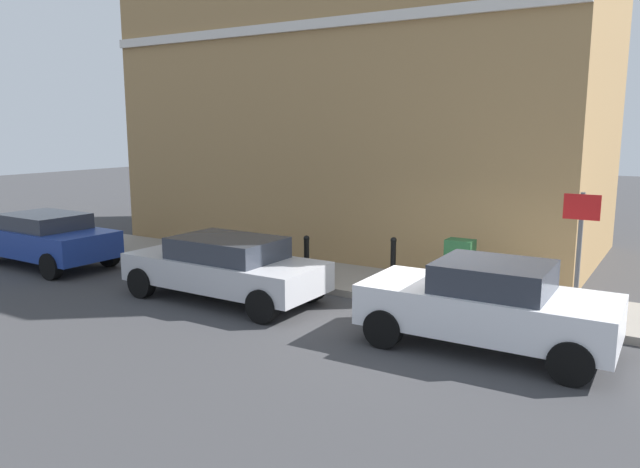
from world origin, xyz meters
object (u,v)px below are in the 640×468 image
object	(u,v)px
utility_cabinet	(459,269)
bollard_far_kerb	(307,257)
car_blue	(44,238)
street_sign	(580,238)
bollard_near_cabinet	(393,259)
car_white	(487,304)
car_silver	(225,266)

from	to	relation	value
utility_cabinet	bollard_far_kerb	distance (m)	3.34
bollard_far_kerb	car_blue	bearing A→B (deg)	103.88
utility_cabinet	street_sign	world-z (taller)	street_sign
bollard_near_cabinet	street_sign	xyz separation A→B (m)	(-0.74, -3.86, 0.96)
car_white	street_sign	bearing A→B (deg)	-122.08
car_white	car_blue	world-z (taller)	car_white
car_silver	car_blue	distance (m)	6.09
car_white	bollard_far_kerb	distance (m)	4.84
utility_cabinet	bollard_far_kerb	xyz separation A→B (m)	(-0.71, 3.26, 0.02)
car_silver	car_white	bearing A→B (deg)	-179.27
utility_cabinet	bollard_far_kerb	size ratio (longest dim) A/B	1.11
car_silver	bollard_far_kerb	distance (m)	1.93
car_silver	utility_cabinet	distance (m)	4.81
car_silver	car_blue	world-z (taller)	car_blue
car_white	car_blue	distance (m)	11.53
bollard_near_cabinet	car_blue	bearing A→B (deg)	106.26
bollard_far_kerb	street_sign	bearing A→B (deg)	-89.25
utility_cabinet	car_white	bearing A→B (deg)	-151.69
street_sign	car_white	bearing A→B (deg)	148.89
bollard_near_cabinet	utility_cabinet	bearing A→B (deg)	-93.74
utility_cabinet	bollard_far_kerb	world-z (taller)	utility_cabinet
car_blue	utility_cabinet	xyz separation A→B (m)	(2.44, -10.24, -0.05)
street_sign	bollard_far_kerb	bearing A→B (deg)	90.75
car_blue	bollard_far_kerb	size ratio (longest dim) A/B	4.00
car_white	car_silver	xyz separation A→B (m)	(-0.04, 5.44, -0.03)
bollard_far_kerb	utility_cabinet	bearing A→B (deg)	-77.63
car_white	bollard_far_kerb	world-z (taller)	car_white
car_blue	bollard_near_cabinet	bearing A→B (deg)	-162.74
street_sign	car_blue	bearing A→B (deg)	98.14
car_blue	street_sign	xyz separation A→B (m)	(1.80, -12.57, 0.93)
car_white	bollard_near_cabinet	bearing A→B (deg)	-42.38
bollard_far_kerb	car_white	bearing A→B (deg)	-110.13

